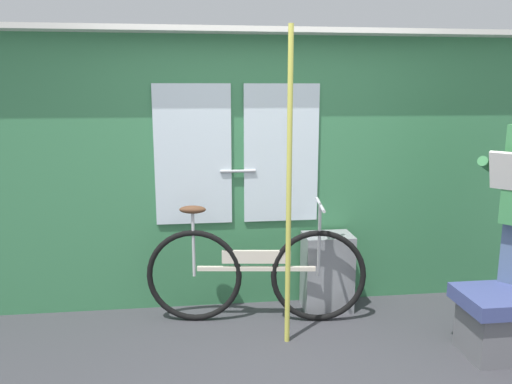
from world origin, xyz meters
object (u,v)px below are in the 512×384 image
(bicycle_near_door, at_px, (255,273))
(handrail_pole, at_px, (289,192))
(trash_bin_by_wall, at_px, (327,272))
(bench_seat_corner, at_px, (510,321))

(bicycle_near_door, height_order, handrail_pole, handrail_pole)
(bicycle_near_door, bearing_deg, handrail_pole, -55.03)
(bicycle_near_door, distance_m, trash_bin_by_wall, 0.63)
(handrail_pole, bearing_deg, bench_seat_corner, -14.15)
(handrail_pole, height_order, bench_seat_corner, handrail_pole)
(handrail_pole, bearing_deg, bicycle_near_door, 117.64)
(trash_bin_by_wall, relative_size, handrail_pole, 0.29)
(trash_bin_by_wall, bearing_deg, bench_seat_corner, -40.25)
(bicycle_near_door, relative_size, bench_seat_corner, 2.39)
(trash_bin_by_wall, xyz_separation_m, bench_seat_corner, (1.03, -0.88, -0.07))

